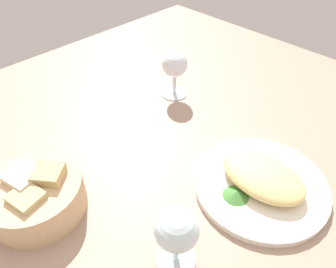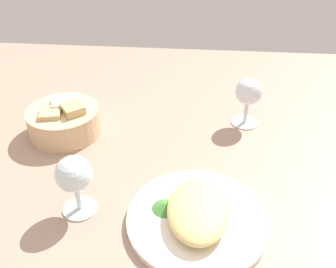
# 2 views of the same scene
# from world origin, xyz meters

# --- Properties ---
(ground_plane) EXTENTS (1.40, 1.40, 0.02)m
(ground_plane) POSITION_xyz_m (0.00, 0.00, -0.01)
(ground_plane) COLOR #9F826F
(plate) EXTENTS (0.25, 0.25, 0.01)m
(plate) POSITION_xyz_m (-0.09, -0.10, 0.01)
(plate) COLOR white
(plate) RESTS_ON ground_plane
(omelette) EXTENTS (0.16, 0.11, 0.04)m
(omelette) POSITION_xyz_m (-0.09, -0.10, 0.03)
(omelette) COLOR #ECCC7C
(omelette) RESTS_ON plate
(lettuce_garnish) EXTENTS (0.05, 0.05, 0.01)m
(lettuce_garnish) POSITION_xyz_m (-0.08, -0.04, 0.02)
(lettuce_garnish) COLOR #418235
(lettuce_garnish) RESTS_ON plate
(bread_basket) EXTENTS (0.17, 0.17, 0.08)m
(bread_basket) POSITION_xyz_m (0.16, 0.22, 0.04)
(bread_basket) COLOR #D4AF83
(bread_basket) RESTS_ON ground_plane
(wine_glass_near) EXTENTS (0.07, 0.07, 0.12)m
(wine_glass_near) POSITION_xyz_m (0.24, -0.21, 0.08)
(wine_glass_near) COLOR silver
(wine_glass_near) RESTS_ON ground_plane
(wine_glass_far) EXTENTS (0.07, 0.07, 0.12)m
(wine_glass_far) POSITION_xyz_m (-0.08, 0.12, 0.08)
(wine_glass_far) COLOR silver
(wine_glass_far) RESTS_ON ground_plane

